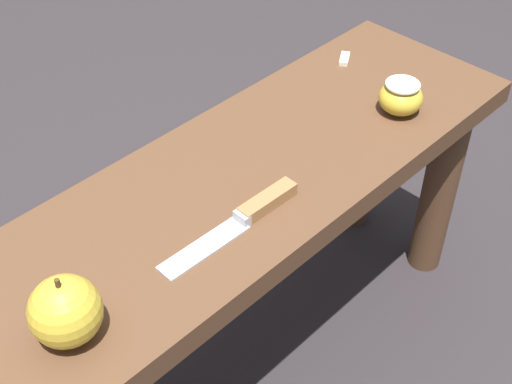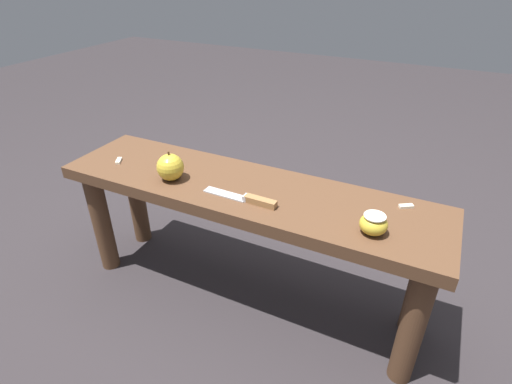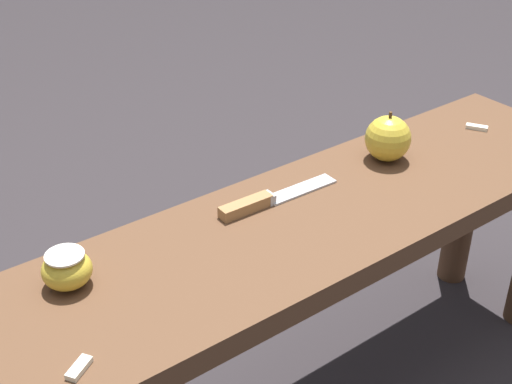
# 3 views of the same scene
# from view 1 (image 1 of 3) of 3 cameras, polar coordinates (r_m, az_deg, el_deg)

# --- Properties ---
(wooden_bench) EXTENTS (1.24, 0.32, 0.45)m
(wooden_bench) POSITION_cam_1_polar(r_m,az_deg,el_deg) (1.06, -5.39, -5.33)
(wooden_bench) COLOR brown
(wooden_bench) RESTS_ON ground_plane
(knife) EXTENTS (0.24, 0.04, 0.02)m
(knife) POSITION_cam_1_polar(r_m,az_deg,el_deg) (0.98, -0.48, -1.75)
(knife) COLOR #B7BABF
(knife) RESTS_ON wooden_bench
(apple_whole) EXTENTS (0.09, 0.09, 0.10)m
(apple_whole) POSITION_cam_1_polar(r_m,az_deg,el_deg) (0.84, -15.01, -9.21)
(apple_whole) COLOR gold
(apple_whole) RESTS_ON wooden_bench
(apple_cut) EXTENTS (0.07, 0.07, 0.05)m
(apple_cut) POSITION_cam_1_polar(r_m,az_deg,el_deg) (1.18, 11.51, 7.43)
(apple_cut) COLOR gold
(apple_cut) RESTS_ON wooden_bench
(apple_slice_near_knife) EXTENTS (0.04, 0.03, 0.01)m
(apple_slice_near_knife) POSITION_cam_1_polar(r_m,az_deg,el_deg) (1.32, 7.09, 10.53)
(apple_slice_near_knife) COLOR white
(apple_slice_near_knife) RESTS_ON wooden_bench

